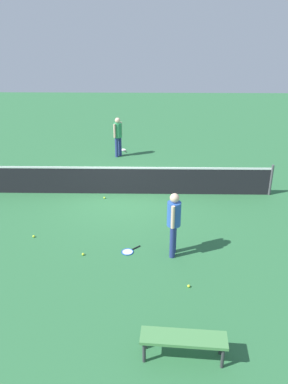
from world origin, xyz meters
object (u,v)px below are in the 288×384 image
tennis_ball_midcourt (189,286)px  tennis_racket_near_player (128,251)px  tennis_ball_by_net (104,198)px  courtside_bench (184,340)px  tennis_ball_near_player (34,236)px  tennis_racket_far_player (123,150)px  tennis_ball_baseline (83,254)px  player_near_side (174,219)px  player_far_side (118,134)px

tennis_ball_midcourt → tennis_racket_near_player: bearing=135.4°
tennis_ball_by_net → courtside_bench: (2.12, -6.57, 0.38)m
tennis_ball_near_player → courtside_bench: 5.55m
tennis_racket_far_player → courtside_bench: (1.87, -11.79, 0.40)m
tennis_racket_near_player → tennis_ball_baseline: bearing=-171.0°
tennis_ball_midcourt → tennis_ball_by_net: bearing=117.5°
player_near_side → courtside_bench: 3.32m
player_near_side → courtside_bench: bearing=-89.8°
player_far_side → tennis_ball_baseline: size_ratio=25.76×
tennis_racket_near_player → tennis_ball_near_player: tennis_ball_near_player is taller
player_far_side → tennis_ball_midcourt: (2.27, -9.00, -0.98)m
tennis_racket_far_player → tennis_ball_baseline: 8.62m
tennis_racket_near_player → courtside_bench: (1.15, -3.36, 0.40)m
tennis_ball_by_net → tennis_racket_far_player: bearing=87.3°
tennis_ball_midcourt → tennis_ball_baseline: 2.84m
courtside_bench → tennis_ball_near_player: bearing=133.1°
tennis_ball_near_player → tennis_ball_midcourt: bearing=-27.1°
tennis_racket_far_player → tennis_ball_near_player: tennis_ball_near_player is taller
player_near_side → tennis_ball_by_net: 4.04m
player_near_side → player_far_side: same height
player_near_side → tennis_racket_far_player: 8.78m
tennis_racket_far_player → courtside_bench: bearing=-81.0°
player_near_side → tennis_ball_baseline: size_ratio=25.76×
player_near_side → courtside_bench: (0.01, -3.27, -0.59)m
tennis_ball_near_player → courtside_bench: courtside_bench is taller
player_near_side → tennis_ball_midcourt: size_ratio=25.76×
player_far_side → tennis_racket_near_player: (0.84, -7.59, -1.00)m
tennis_racket_near_player → tennis_racket_far_player: (-0.72, 8.43, 0.00)m
tennis_ball_by_net → tennis_ball_baseline: bearing=-92.8°
tennis_ball_near_player → tennis_ball_by_net: same height
tennis_racket_near_player → courtside_bench: size_ratio=0.36×
tennis_ball_midcourt → player_far_side: bearing=104.2°
player_far_side → tennis_ball_baseline: 7.84m
player_far_side → tennis_ball_midcourt: size_ratio=25.76×
tennis_ball_near_player → tennis_ball_by_net: 3.03m
tennis_ball_by_net → courtside_bench: courtside_bench is taller
tennis_ball_baseline → courtside_bench: (2.29, -3.18, 0.38)m
tennis_ball_by_net → courtside_bench: 6.91m
tennis_ball_by_net → tennis_ball_baseline: (-0.16, -3.39, 0.00)m
player_far_side → tennis_ball_midcourt: 9.33m
tennis_ball_midcourt → tennis_ball_baseline: (-2.57, 1.23, 0.00)m
player_far_side → tennis_racket_far_player: bearing=81.8°
player_far_side → tennis_ball_midcourt: player_far_side is taller
tennis_racket_near_player → courtside_bench: courtside_bench is taller
tennis_ball_by_net → tennis_ball_baseline: size_ratio=1.00×
player_near_side → tennis_ball_by_net: player_near_side is taller
tennis_racket_near_player → tennis_ball_by_net: size_ratio=8.28×
tennis_racket_near_player → tennis_ball_midcourt: size_ratio=8.28×
tennis_racket_far_player → tennis_ball_near_player: (-1.91, -7.76, 0.02)m
courtside_bench → tennis_racket_near_player: bearing=108.8°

